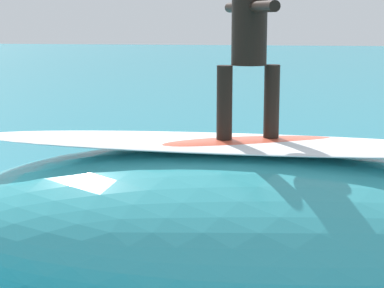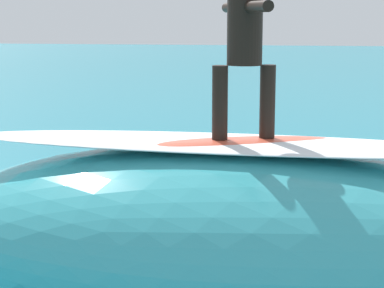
# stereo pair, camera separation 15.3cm
# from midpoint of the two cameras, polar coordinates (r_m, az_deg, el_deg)

# --- Properties ---
(ground_plane) EXTENTS (120.00, 120.00, 0.00)m
(ground_plane) POSITION_cam_midpoint_polar(r_m,az_deg,el_deg) (9.87, 5.85, -7.18)
(ground_plane) COLOR teal
(wave_crest) EXTENTS (6.28, 3.26, 1.76)m
(wave_crest) POSITION_cam_midpoint_polar(r_m,az_deg,el_deg) (6.83, 3.78, -7.56)
(wave_crest) COLOR teal
(wave_crest) RESTS_ON ground_plane
(wave_foam_lip) EXTENTS (5.28, 1.26, 0.08)m
(wave_foam_lip) POSITION_cam_midpoint_polar(r_m,az_deg,el_deg) (6.60, 3.87, 0.04)
(wave_foam_lip) COLOR white
(wave_foam_lip) RESTS_ON wave_crest
(surfboard_riding) EXTENTS (1.94, 1.12, 0.10)m
(surfboard_riding) POSITION_cam_midpoint_polar(r_m,az_deg,el_deg) (6.59, 4.90, 0.06)
(surfboard_riding) COLOR #E0563D
(surfboard_riding) RESTS_ON wave_crest
(surfer_riding) EXTENTS (0.59, 1.39, 1.53)m
(surfer_riding) POSITION_cam_midpoint_polar(r_m,az_deg,el_deg) (6.48, 5.04, 8.24)
(surfer_riding) COLOR black
(surfer_riding) RESTS_ON surfboard_riding
(surfboard_paddling) EXTENTS (1.36, 1.92, 0.10)m
(surfboard_paddling) POSITION_cam_midpoint_polar(r_m,az_deg,el_deg) (11.73, -2.01, -3.99)
(surfboard_paddling) COLOR #EAE5C6
(surfboard_paddling) RESTS_ON ground_plane
(surfer_paddling) EXTENTS (1.04, 1.64, 0.32)m
(surfer_paddling) POSITION_cam_midpoint_polar(r_m,az_deg,el_deg) (11.81, -2.21, -2.97)
(surfer_paddling) COLOR black
(surfer_paddling) RESTS_ON surfboard_paddling
(foam_patch_near) EXTENTS (1.24, 1.30, 0.16)m
(foam_patch_near) POSITION_cam_midpoint_polar(r_m,az_deg,el_deg) (7.82, 9.96, -11.54)
(foam_patch_near) COLOR white
(foam_patch_near) RESTS_ON ground_plane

